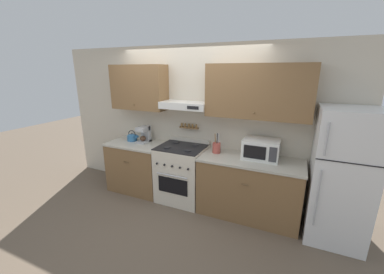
# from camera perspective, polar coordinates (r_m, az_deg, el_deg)

# --- Properties ---
(ground_plane) EXTENTS (16.00, 16.00, 0.00)m
(ground_plane) POSITION_cam_1_polar(r_m,az_deg,el_deg) (3.98, -4.63, -16.80)
(ground_plane) COLOR brown
(wall_back) EXTENTS (5.20, 0.46, 2.55)m
(wall_back) POSITION_cam_1_polar(r_m,az_deg,el_deg) (3.93, 0.70, 6.27)
(wall_back) COLOR beige
(wall_back) RESTS_ON ground_plane
(counter_left) EXTENTS (1.03, 0.68, 0.90)m
(counter_left) POSITION_cam_1_polar(r_m,az_deg,el_deg) (4.47, -12.80, -6.85)
(counter_left) COLOR brown
(counter_left) RESTS_ON ground_plane
(counter_right) EXTENTS (1.49, 0.68, 0.90)m
(counter_right) POSITION_cam_1_polar(r_m,az_deg,el_deg) (3.72, 13.62, -11.74)
(counter_right) COLOR brown
(counter_right) RESTS_ON ground_plane
(stove_range) EXTENTS (0.75, 0.68, 1.01)m
(stove_range) POSITION_cam_1_polar(r_m,az_deg,el_deg) (4.02, -2.48, -8.73)
(stove_range) COLOR beige
(stove_range) RESTS_ON ground_plane
(refrigerator) EXTENTS (0.67, 0.74, 1.73)m
(refrigerator) POSITION_cam_1_polar(r_m,az_deg,el_deg) (3.53, 32.31, -8.07)
(refrigerator) COLOR white
(refrigerator) RESTS_ON ground_plane
(tea_kettle) EXTENTS (0.23, 0.18, 0.20)m
(tea_kettle) POSITION_cam_1_polar(r_m,az_deg,el_deg) (4.45, -14.29, 0.00)
(tea_kettle) COLOR teal
(tea_kettle) RESTS_ON counter_left
(coffee_maker) EXTENTS (0.17, 0.25, 0.29)m
(coffee_maker) POSITION_cam_1_polar(r_m,az_deg,el_deg) (4.31, -11.45, 0.74)
(coffee_maker) COLOR #ADAFB5
(coffee_maker) RESTS_ON counter_left
(microwave) EXTENTS (0.51, 0.36, 0.29)m
(microwave) POSITION_cam_1_polar(r_m,az_deg,el_deg) (3.56, 16.37, -2.83)
(microwave) COLOR white
(microwave) RESTS_ON counter_right
(utensil_crock) EXTENTS (0.13, 0.13, 0.31)m
(utensil_crock) POSITION_cam_1_polar(r_m,az_deg,el_deg) (3.70, 5.96, -2.55)
(utensil_crock) COLOR #B24C42
(utensil_crock) RESTS_ON counter_right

